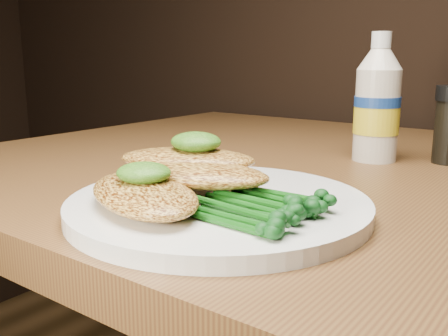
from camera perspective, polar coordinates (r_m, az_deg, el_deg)
The scene contains 8 objects.
plate at distance 0.46m, azimuth -0.62°, elevation -4.22°, with size 0.27×0.27×0.01m, color white.
chicken_front at distance 0.43m, azimuth -9.01°, elevation -2.87°, with size 0.15×0.08×0.02m, color gold.
chicken_mid at distance 0.46m, azimuth -3.51°, elevation -0.62°, with size 0.14×0.07×0.02m, color gold.
chicken_back at distance 0.49m, azimuth -4.16°, elevation 1.00°, with size 0.13×0.07×0.02m, color gold.
pesto_front at distance 0.43m, azimuth -9.00°, elevation -0.54°, with size 0.05×0.04×0.02m, color #113407.
pesto_back at distance 0.49m, azimuth -3.18°, elevation 2.95°, with size 0.05×0.05×0.02m, color #113407.
broccolini_bundle at distance 0.41m, azimuth 3.12°, elevation -3.83°, with size 0.13×0.10×0.02m, color #104A10, non-canonical shape.
mayo_bottle at distance 0.70m, azimuth 16.88°, elevation 7.59°, with size 0.06×0.06×0.17m, color beige, non-canonical shape.
Camera 1 is at (0.18, 0.45, 0.89)m, focal length 40.70 mm.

